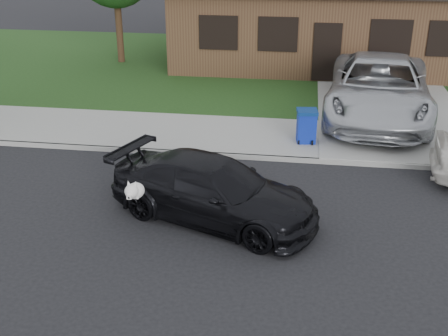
# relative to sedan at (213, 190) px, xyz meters

# --- Properties ---
(ground) EXTENTS (120.00, 120.00, 0.00)m
(ground) POSITION_rel_sedan_xyz_m (-1.57, -0.28, -0.64)
(ground) COLOR black
(ground) RESTS_ON ground
(sidewalk) EXTENTS (60.00, 3.00, 0.12)m
(sidewalk) POSITION_rel_sedan_xyz_m (-1.57, 4.72, -0.58)
(sidewalk) COLOR gray
(sidewalk) RESTS_ON ground
(curb) EXTENTS (60.00, 0.12, 0.12)m
(curb) POSITION_rel_sedan_xyz_m (-1.57, 3.22, -0.58)
(curb) COLOR gray
(curb) RESTS_ON ground
(lawn) EXTENTS (60.00, 13.00, 0.13)m
(lawn) POSITION_rel_sedan_xyz_m (-1.57, 12.72, -0.57)
(lawn) COLOR #193814
(lawn) RESTS_ON ground
(driveway) EXTENTS (4.50, 13.00, 0.14)m
(driveway) POSITION_rel_sedan_xyz_m (4.43, 9.72, -0.57)
(driveway) COLOR gray
(driveway) RESTS_ON ground
(sedan) EXTENTS (4.73, 3.19, 1.27)m
(sedan) POSITION_rel_sedan_xyz_m (0.00, 0.00, 0.00)
(sedan) COLOR black
(sedan) RESTS_ON ground
(minivan) EXTENTS (3.60, 6.69, 1.78)m
(minivan) POSITION_rel_sedan_xyz_m (3.92, 6.77, 0.39)
(minivan) COLOR #B8BBC0
(minivan) RESTS_ON driveway
(recycling_bin) EXTENTS (0.60, 0.61, 0.90)m
(recycling_bin) POSITION_rel_sedan_xyz_m (1.82, 4.40, -0.06)
(recycling_bin) COLOR #0D2397
(recycling_bin) RESTS_ON sidewalk
(house) EXTENTS (12.60, 8.60, 4.65)m
(house) POSITION_rel_sedan_xyz_m (2.43, 14.71, 1.50)
(house) COLOR #422B1C
(house) RESTS_ON ground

